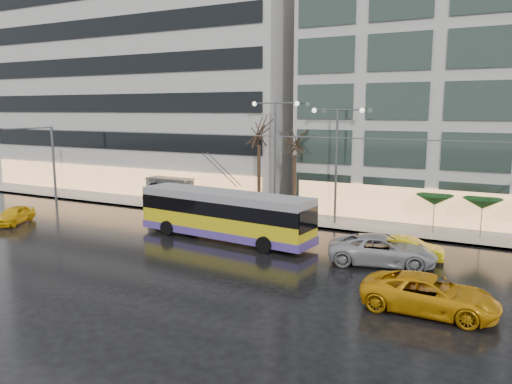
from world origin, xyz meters
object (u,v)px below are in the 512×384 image
Objects in this scene: trolleybus at (224,216)px; bus_shelter at (168,185)px; street_lamp_near at (275,143)px; taxi_a at (14,215)px.

trolleybus is 12.59m from bus_shelter.
trolleybus is at bearing -35.75° from bus_shelter.
street_lamp_near is 2.30× the size of taxi_a.
bus_shelter is at bearing -179.37° from street_lamp_near.
trolleybus is 3.02× the size of bus_shelter.
taxi_a is (-6.37, -10.68, -1.29)m from bus_shelter.
street_lamp_near reaches higher than bus_shelter.
bus_shelter is at bearing 144.25° from trolleybus.
bus_shelter is 0.47× the size of street_lamp_near.
taxi_a is at bearing -120.83° from bus_shelter.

